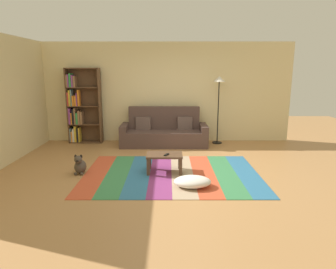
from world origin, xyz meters
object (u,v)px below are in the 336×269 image
(dog, at_px, (80,165))
(standing_lamp, at_px, (219,88))
(couch, at_px, (164,132))
(coffee_table, at_px, (164,157))
(bookshelf, at_px, (80,108))
(tv_remote, at_px, (166,155))
(pouf, at_px, (192,182))

(dog, xyz_separation_m, standing_lamp, (3.05, 2.42, 1.35))
(couch, xyz_separation_m, coffee_table, (0.04, -2.17, -0.03))
(bookshelf, distance_m, standing_lamp, 3.78)
(dog, xyz_separation_m, tv_remote, (1.67, -0.01, 0.22))
(couch, relative_size, coffee_table, 3.27)
(coffee_table, xyz_separation_m, pouf, (0.49, -0.76, -0.20))
(couch, relative_size, pouf, 3.56)
(coffee_table, relative_size, tv_remote, 4.61)
(bookshelf, xyz_separation_m, tv_remote, (2.36, -2.53, -0.58))
(coffee_table, xyz_separation_m, dog, (-1.63, -0.07, -0.14))
(bookshelf, distance_m, tv_remote, 3.51)
(pouf, bearing_deg, couch, 100.12)
(bookshelf, height_order, tv_remote, bookshelf)
(bookshelf, relative_size, dog, 5.08)
(coffee_table, bearing_deg, standing_lamp, 59.04)
(pouf, distance_m, tv_remote, 0.86)
(couch, height_order, pouf, couch)
(pouf, distance_m, standing_lamp, 3.54)
(dog, distance_m, tv_remote, 1.69)
(tv_remote, bearing_deg, pouf, -29.09)
(dog, bearing_deg, standing_lamp, 38.47)
(couch, relative_size, dog, 5.69)
(coffee_table, bearing_deg, tv_remote, -64.76)
(bookshelf, xyz_separation_m, coffee_table, (2.32, -2.45, -0.66))
(pouf, bearing_deg, standing_lamp, 73.41)
(couch, bearing_deg, tv_remote, -88.12)
(standing_lamp, height_order, tv_remote, standing_lamp)
(coffee_table, height_order, standing_lamp, standing_lamp)
(bookshelf, bearing_deg, coffee_table, -46.56)
(couch, bearing_deg, bookshelf, 172.90)
(bookshelf, bearing_deg, dog, -74.69)
(couch, xyz_separation_m, standing_lamp, (1.45, 0.19, 1.17))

